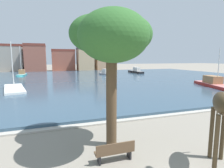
% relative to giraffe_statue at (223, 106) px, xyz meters
% --- Properties ---
extents(harbor_water, '(89.28, 54.08, 0.32)m').
position_rel_giraffe_statue_xyz_m(harbor_water, '(-2.37, 33.89, -2.51)').
color(harbor_water, '#334C60').
rests_on(harbor_water, ground).
extents(quay_edge_coping, '(89.28, 0.50, 0.12)m').
position_rel_giraffe_statue_xyz_m(quay_edge_coping, '(-2.37, 6.60, -2.61)').
color(quay_edge_coping, '#ADA89E').
rests_on(quay_edge_coping, ground).
extents(giraffe_statue, '(2.23, 2.57, 5.22)m').
position_rel_giraffe_statue_xyz_m(giraffe_statue, '(0.00, 0.00, 0.00)').
color(giraffe_statue, '#42331E').
rests_on(giraffe_statue, ground).
extents(sailboat_black, '(1.66, 9.00, 6.72)m').
position_rel_giraffe_statue_xyz_m(sailboat_black, '(17.98, 45.41, -2.01)').
color(sailboat_black, black).
rests_on(sailboat_black, ground).
extents(sailboat_teal, '(1.87, 6.65, 7.76)m').
position_rel_giraffe_statue_xyz_m(sailboat_teal, '(-13.83, 45.97, -2.09)').
color(sailboat_teal, teal).
rests_on(sailboat_teal, ground).
extents(sailboat_white, '(4.18, 9.87, 6.93)m').
position_rel_giraffe_statue_xyz_m(sailboat_white, '(-11.74, 23.33, -2.33)').
color(sailboat_white, white).
rests_on(sailboat_white, ground).
extents(sailboat_grey, '(2.98, 6.98, 8.22)m').
position_rel_giraffe_statue_xyz_m(sailboat_grey, '(7.50, 40.67, -2.05)').
color(sailboat_grey, '#939399').
rests_on(sailboat_grey, ground).
extents(sailboat_red, '(4.83, 9.99, 6.24)m').
position_rel_giraffe_statue_xyz_m(sailboat_red, '(17.18, 15.34, -2.06)').
color(sailboat_red, red).
rests_on(sailboat_red, ground).
extents(shade_tree, '(4.26, 4.94, 6.99)m').
position_rel_giraffe_statue_xyz_m(shade_tree, '(-3.71, 3.28, 3.05)').
color(shade_tree, brown).
rests_on(shade_tree, ground).
extents(park_bench, '(1.80, 0.44, 0.92)m').
position_rel_giraffe_statue_xyz_m(park_bench, '(-4.04, 1.82, -2.18)').
color(park_bench, brown).
rests_on(park_bench, ground).
extents(townhouse_end_terrace, '(9.06, 6.63, 9.54)m').
position_rel_giraffe_statue_xyz_m(townhouse_end_terrace, '(-20.19, 66.56, 2.12)').
color(townhouse_end_terrace, gray).
rests_on(townhouse_end_terrace, ground).
extents(townhouse_tall_gabled, '(6.83, 7.80, 9.60)m').
position_rel_giraffe_statue_xyz_m(townhouse_tall_gabled, '(-11.52, 63.41, 2.15)').
color(townhouse_tall_gabled, '#8E5142').
rests_on(townhouse_tall_gabled, ground).
extents(townhouse_corner_house, '(8.52, 5.18, 8.12)m').
position_rel_giraffe_statue_xyz_m(townhouse_corner_house, '(-1.99, 66.51, 1.41)').
color(townhouse_corner_house, '#8E5142').
rests_on(townhouse_corner_house, ground).
extents(townhouse_wide_warehouse, '(5.83, 6.81, 8.83)m').
position_rel_giraffe_statue_xyz_m(townhouse_wide_warehouse, '(5.87, 63.83, 1.76)').
color(townhouse_wide_warehouse, tan).
rests_on(townhouse_wide_warehouse, ground).
extents(townhouse_narrow_midrow, '(8.13, 7.31, 13.24)m').
position_rel_giraffe_statue_xyz_m(townhouse_narrow_midrow, '(14.14, 65.24, 3.97)').
color(townhouse_narrow_midrow, tan).
rests_on(townhouse_narrow_midrow, ground).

